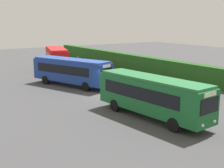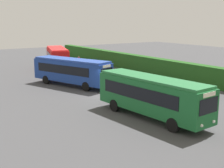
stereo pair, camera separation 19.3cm
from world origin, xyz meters
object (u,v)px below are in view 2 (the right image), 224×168
object	(u,v)px
person_center	(46,66)
person_right	(87,73)
person_far	(97,77)
bus_red	(57,57)
traffic_cone	(114,92)
bus_blue	(72,70)
person_left	(79,61)
bus_green	(151,95)

from	to	relation	value
person_center	person_right	distance (m)	8.48
person_right	person_far	xyz separation A→B (m)	(2.54, -0.07, -0.02)
bus_red	traffic_cone	size ratio (longest dim) A/B	15.05
person_far	bus_blue	bearing A→B (deg)	-107.63
person_left	person_far	size ratio (longest dim) A/B	0.93
person_center	bus_red	bearing A→B (deg)	91.87
person_center	person_right	world-z (taller)	person_center
bus_blue	person_left	distance (m)	14.23
person_left	person_center	distance (m)	7.34
bus_blue	person_center	bearing A→B (deg)	157.07
bus_red	bus_blue	bearing A→B (deg)	-178.94
person_right	person_center	bearing A→B (deg)	-169.65
bus_red	person_center	xyz separation A→B (m)	(2.78, -3.02, -0.84)
bus_red	bus_blue	distance (m)	12.57
bus_blue	bus_green	xyz separation A→B (m)	(14.03, -0.16, 0.04)
person_center	person_far	size ratio (longest dim) A/B	1.02
person_left	bus_blue	bearing A→B (deg)	-61.12
person_left	person_right	distance (m)	12.08
bus_green	person_far	world-z (taller)	bus_green
bus_blue	traffic_cone	size ratio (longest dim) A/B	17.12
person_center	traffic_cone	size ratio (longest dim) A/B	3.21
person_left	bus_red	bearing A→B (deg)	-117.96
person_left	person_far	xyz separation A→B (m)	(13.70, -4.68, 0.08)
person_far	person_center	bearing A→B (deg)	-156.86
person_right	bus_blue	bearing A→B (deg)	-71.63
bus_blue	person_far	bearing A→B (deg)	40.10
person_far	traffic_cone	distance (m)	5.10
bus_blue	bus_green	size ratio (longest dim) A/B	1.00
person_left	person_right	bearing A→B (deg)	-53.03
bus_red	traffic_cone	bearing A→B (deg)	-168.84
person_left	person_center	bearing A→B (deg)	-96.86
person_left	person_far	bearing A→B (deg)	-49.46
person_right	traffic_cone	xyz separation A→B (m)	(7.49, -1.08, -0.72)
person_right	person_far	world-z (taller)	person_right
bus_red	traffic_cone	distance (m)	18.66
person_center	person_left	bearing A→B (deg)	72.92
person_center	traffic_cone	world-z (taller)	person_center
bus_green	traffic_cone	size ratio (longest dim) A/B	17.12
bus_red	person_center	world-z (taller)	bus_red
person_left	traffic_cone	distance (m)	19.51
bus_green	person_left	bearing A→B (deg)	159.23
bus_blue	traffic_cone	distance (m)	6.76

